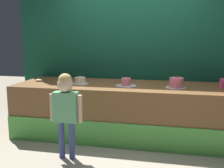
{
  "coord_description": "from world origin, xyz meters",
  "views": [
    {
      "loc": [
        0.66,
        -3.61,
        1.56
      ],
      "look_at": [
        -0.19,
        0.33,
        0.86
      ],
      "focal_mm": 44.35,
      "sensor_mm": 36.0,
      "label": 1
    }
  ],
  "objects_px": {
    "child_figure": "(66,104)",
    "cake_left": "(80,81)",
    "cake_right": "(176,83)",
    "cake_center": "(126,83)",
    "donut": "(39,80)"
  },
  "relations": [
    {
      "from": "cake_right",
      "to": "child_figure",
      "type": "bearing_deg",
      "value": -147.08
    },
    {
      "from": "child_figure",
      "to": "donut",
      "type": "relative_size",
      "value": 10.22
    },
    {
      "from": "child_figure",
      "to": "cake_left",
      "type": "relative_size",
      "value": 4.19
    },
    {
      "from": "cake_center",
      "to": "donut",
      "type": "bearing_deg",
      "value": 175.85
    },
    {
      "from": "child_figure",
      "to": "cake_right",
      "type": "height_order",
      "value": "child_figure"
    },
    {
      "from": "cake_left",
      "to": "cake_right",
      "type": "xyz_separation_m",
      "value": [
        1.47,
        -0.03,
        0.02
      ]
    },
    {
      "from": "cake_right",
      "to": "cake_center",
      "type": "bearing_deg",
      "value": -179.74
    },
    {
      "from": "child_figure",
      "to": "cake_center",
      "type": "relative_size",
      "value": 3.49
    },
    {
      "from": "donut",
      "to": "cake_center",
      "type": "bearing_deg",
      "value": -4.15
    },
    {
      "from": "cake_center",
      "to": "cake_right",
      "type": "bearing_deg",
      "value": 0.26
    },
    {
      "from": "child_figure",
      "to": "cake_center",
      "type": "distance_m",
      "value": 1.08
    },
    {
      "from": "donut",
      "to": "cake_left",
      "type": "relative_size",
      "value": 0.41
    },
    {
      "from": "cake_right",
      "to": "cake_left",
      "type": "bearing_deg",
      "value": 178.88
    },
    {
      "from": "child_figure",
      "to": "cake_left",
      "type": "distance_m",
      "value": 0.93
    },
    {
      "from": "child_figure",
      "to": "cake_left",
      "type": "height_order",
      "value": "child_figure"
    }
  ]
}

